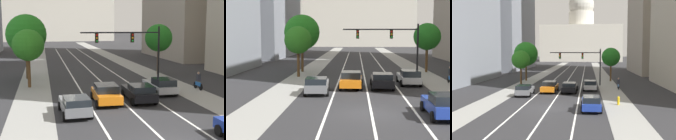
% 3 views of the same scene
% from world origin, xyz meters
% --- Properties ---
extents(ground_plane, '(400.00, 400.00, 0.00)m').
position_xyz_m(ground_plane, '(0.00, 40.00, 0.00)').
color(ground_plane, '#2B2B2D').
extents(sidewalk_left, '(3.12, 130.00, 0.01)m').
position_xyz_m(sidewalk_left, '(-7.12, 35.00, 0.01)').
color(sidewalk_left, gray).
rests_on(sidewalk_left, ground).
extents(sidewalk_right, '(3.12, 130.00, 0.01)m').
position_xyz_m(sidewalk_right, '(7.12, 35.00, 0.01)').
color(sidewalk_right, gray).
rests_on(sidewalk_right, ground).
extents(lane_stripe_left, '(0.16, 90.00, 0.01)m').
position_xyz_m(lane_stripe_left, '(-2.78, 25.00, 0.01)').
color(lane_stripe_left, white).
rests_on(lane_stripe_left, ground).
extents(lane_stripe_center, '(0.16, 90.00, 0.01)m').
position_xyz_m(lane_stripe_center, '(0.00, 25.00, 0.01)').
color(lane_stripe_center, white).
rests_on(lane_stripe_center, ground).
extents(lane_stripe_right, '(0.16, 90.00, 0.01)m').
position_xyz_m(lane_stripe_right, '(2.78, 25.00, 0.01)').
color(lane_stripe_right, white).
rests_on(lane_stripe_right, ground).
extents(capitol_building, '(43.34, 24.79, 39.67)m').
position_xyz_m(capitol_building, '(0.00, 120.56, 13.10)').
color(capitol_building, beige).
rests_on(capitol_building, ground).
extents(car_silver, '(2.02, 4.62, 1.48)m').
position_xyz_m(car_silver, '(4.17, 12.22, 0.76)').
color(car_silver, '#B2B5BA').
rests_on(car_silver, ground).
extents(car_gray, '(2.16, 4.22, 1.43)m').
position_xyz_m(car_gray, '(-4.16, 6.75, 0.75)').
color(car_gray, slate).
rests_on(car_gray, ground).
extents(car_black, '(2.15, 4.80, 1.44)m').
position_xyz_m(car_black, '(1.39, 9.85, 0.76)').
color(car_black, black).
rests_on(car_black, ground).
extents(car_orange, '(2.15, 4.41, 1.53)m').
position_xyz_m(car_orange, '(-1.39, 9.73, 0.80)').
color(car_orange, orange).
rests_on(car_orange, ground).
extents(car_blue, '(2.00, 4.13, 1.48)m').
position_xyz_m(car_blue, '(4.17, -0.69, 0.76)').
color(car_blue, '#1E389E').
rests_on(car_blue, ground).
extents(traffic_signal_mast, '(8.43, 0.39, 6.03)m').
position_xyz_m(traffic_signal_mast, '(3.08, 17.38, 4.29)').
color(traffic_signal_mast, black).
rests_on(traffic_signal_mast, ground).
extents(cyclist, '(0.37, 1.70, 1.72)m').
position_xyz_m(cyclist, '(8.36, 13.10, 0.85)').
color(cyclist, black).
rests_on(cyclist, ground).
extents(street_tree_near_left, '(4.58, 4.58, 7.41)m').
position_xyz_m(street_tree_near_left, '(-7.96, 23.03, 5.11)').
color(street_tree_near_left, '#51381E').
rests_on(street_tree_near_left, ground).
extents(street_tree_far_right, '(3.46, 3.46, 6.31)m').
position_xyz_m(street_tree_far_right, '(8.12, 23.40, 4.56)').
color(street_tree_far_right, '#51381E').
rests_on(street_tree_far_right, ground).
extents(street_tree_mid_left, '(3.13, 3.13, 5.79)m').
position_xyz_m(street_tree_mid_left, '(-7.59, 17.76, 4.19)').
color(street_tree_mid_left, '#51381E').
rests_on(street_tree_mid_left, ground).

